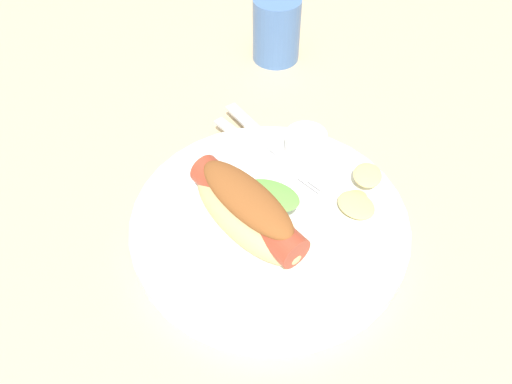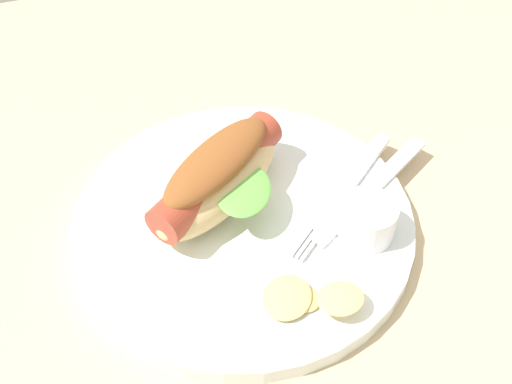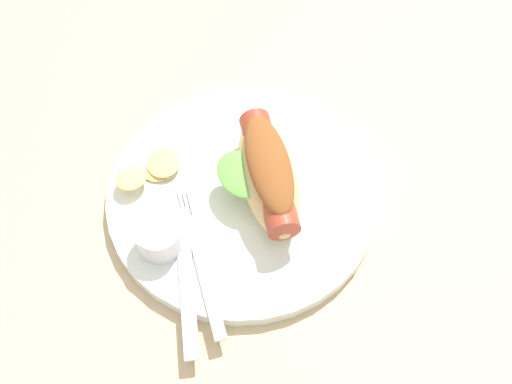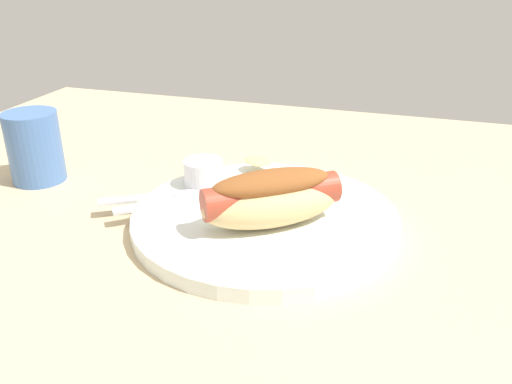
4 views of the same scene
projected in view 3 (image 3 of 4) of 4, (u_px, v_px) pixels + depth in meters
The scene contains 7 objects.
ground_plane at pixel (233, 188), 69.86cm from camera, with size 120.00×90.00×1.80cm, color tan.
plate at pixel (242, 195), 67.36cm from camera, with size 28.54×28.54×1.60cm, color white.
hot_dog at pixel (270, 170), 64.44cm from camera, with size 14.97×13.21×5.89cm.
sauce_ramekin at pixel (159, 236), 62.04cm from camera, with size 4.64×4.64×3.15cm, color white.
fork at pixel (202, 264), 62.00cm from camera, with size 13.51×11.70×0.40cm.
knife at pixel (186, 280), 61.11cm from camera, with size 15.86×1.40×0.36cm, color silver.
chips_pile at pixel (153, 170), 67.20cm from camera, with size 8.22×6.35×1.77cm.
Camera 3 is at (32.97, 18.03, 58.05)cm, focal length 44.65 mm.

